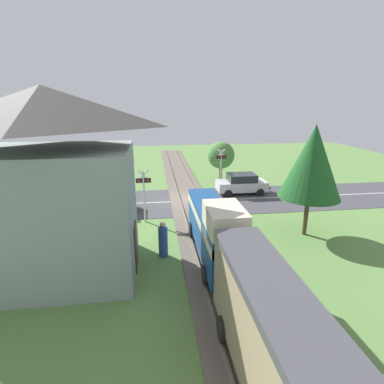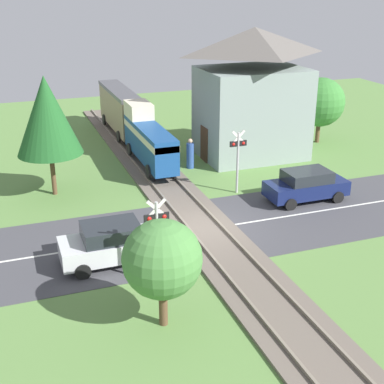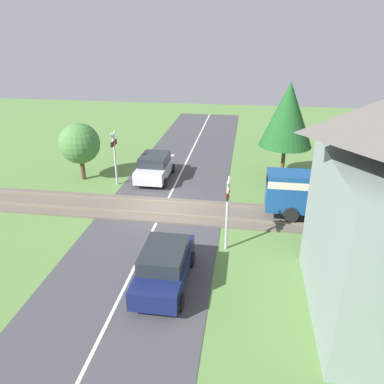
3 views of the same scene
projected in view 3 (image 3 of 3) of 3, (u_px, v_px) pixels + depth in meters
name	position (u px, v px, depth m)	size (l,w,h in m)	color
ground_plane	(162.00, 211.00, 19.78)	(60.00, 60.00, 0.00)	#5B8442
road_surface	(162.00, 211.00, 19.78)	(48.00, 6.40, 0.02)	#424247
track_bed	(162.00, 210.00, 19.75)	(2.80, 48.00, 0.24)	#665B51
car_near_crossing	(155.00, 167.00, 23.61)	(3.94, 1.96, 1.61)	silver
car_far_side	(164.00, 265.00, 13.88)	(4.05, 1.86, 1.56)	#141E4C
crossing_signal_west_approach	(115.00, 152.00, 22.27)	(0.90, 0.18, 3.32)	#B7B7B7
crossing_signal_east_approach	(227.00, 205.00, 15.58)	(0.90, 0.18, 3.32)	#B7B7B7
pedestrian_by_station	(329.00, 229.00, 16.37)	(0.44, 0.44, 1.77)	#2D4C8E
tree_roadside_hedge	(288.00, 115.00, 22.37)	(3.22, 3.22, 6.05)	brown
tree_beyond_track	(80.00, 144.00, 22.98)	(2.49, 2.49, 3.60)	brown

